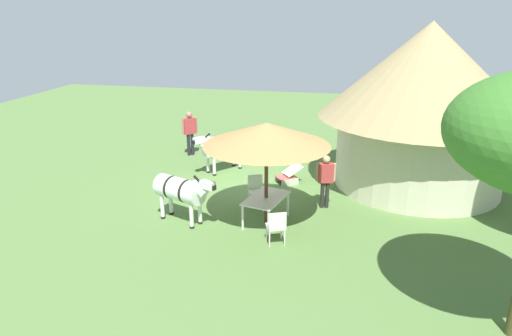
# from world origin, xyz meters

# --- Properties ---
(ground_plane) EXTENTS (36.00, 36.00, 0.00)m
(ground_plane) POSITION_xyz_m (0.00, 0.00, 0.00)
(ground_plane) COLOR #4E6F38
(thatched_hut) EXTENTS (6.52, 6.52, 5.19)m
(thatched_hut) POSITION_xyz_m (-1.41, 5.21, 2.87)
(thatched_hut) COLOR beige
(thatched_hut) RESTS_ON ground_plane
(shade_umbrella) EXTENTS (3.32, 3.32, 2.79)m
(shade_umbrella) POSITION_xyz_m (2.37, 0.92, 2.49)
(shade_umbrella) COLOR #53301E
(shade_umbrella) RESTS_ON ground_plane
(patio_dining_table) EXTENTS (1.61, 1.19, 0.74)m
(patio_dining_table) POSITION_xyz_m (2.37, 0.92, 0.66)
(patio_dining_table) COLOR silver
(patio_dining_table) RESTS_ON ground_plane
(patio_chair_near_hut) EXTENTS (0.55, 0.57, 0.90)m
(patio_chair_near_hut) POSITION_xyz_m (3.54, 1.39, 0.52)
(patio_chair_near_hut) COLOR silver
(patio_chair_near_hut) RESTS_ON ground_plane
(patio_chair_east_end) EXTENTS (0.56, 0.57, 0.90)m
(patio_chair_east_end) POSITION_xyz_m (1.23, 0.40, 0.52)
(patio_chair_east_end) COLOR white
(patio_chair_east_end) RESTS_ON ground_plane
(guest_beside_umbrella) EXTENTS (0.30, 0.56, 1.60)m
(guest_beside_umbrella) POSITION_xyz_m (1.06, 2.41, 0.96)
(guest_beside_umbrella) COLOR black
(guest_beside_umbrella) RESTS_ON ground_plane
(standing_watcher) EXTENTS (0.47, 0.50, 1.75)m
(standing_watcher) POSITION_xyz_m (-2.96, -3.11, 1.05)
(standing_watcher) COLOR black
(standing_watcher) RESTS_ON ground_plane
(striped_lounge_chair) EXTENTS (0.90, 0.97, 0.60)m
(striped_lounge_chair) POSITION_xyz_m (-0.72, 1.10, 0.25)
(striped_lounge_chair) COLOR #C24842
(striped_lounge_chair) RESTS_ON ground_plane
(zebra_nearest_camera) EXTENTS (1.84, 1.56, 1.50)m
(zebra_nearest_camera) POSITION_xyz_m (-1.42, -1.36, 0.96)
(zebra_nearest_camera) COLOR silver
(zebra_nearest_camera) RESTS_ON ground_plane
(zebra_by_umbrella) EXTENTS (1.10, 1.97, 1.45)m
(zebra_by_umbrella) POSITION_xyz_m (2.77, -1.32, 0.92)
(zebra_by_umbrella) COLOR silver
(zebra_by_umbrella) RESTS_ON ground_plane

